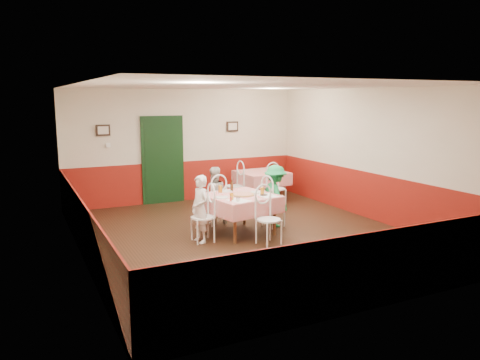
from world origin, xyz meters
name	(u,v)px	position (x,y,z in m)	size (l,w,h in m)	color
floor	(247,235)	(0.00, 0.00, 0.00)	(7.00, 7.00, 0.00)	black
ceiling	(248,86)	(0.00, 0.00, 2.80)	(7.00, 7.00, 0.00)	white
back_wall	(185,146)	(0.00, 3.50, 1.40)	(6.00, 0.10, 2.80)	beige
front_wall	(379,199)	(0.00, -3.50, 1.40)	(6.00, 0.10, 2.80)	beige
left_wall	(78,174)	(-3.00, 0.00, 1.40)	(0.10, 7.00, 2.80)	beige
right_wall	(373,154)	(3.00, 0.00, 1.40)	(0.10, 7.00, 2.80)	beige
wainscot_back	(186,181)	(0.00, 3.48, 0.50)	(6.00, 0.03, 1.00)	maroon
wainscot_front	(375,270)	(0.00, -3.48, 0.50)	(6.00, 0.03, 1.00)	maroon
wainscot_left	(82,229)	(-2.98, 0.00, 0.50)	(0.03, 7.00, 1.00)	maroon
wainscot_right	(370,196)	(2.98, 0.00, 0.50)	(0.03, 7.00, 1.00)	maroon
door	(163,161)	(-0.60, 3.45, 1.05)	(0.96, 0.06, 2.10)	black
picture_left	(103,130)	(-2.00, 3.45, 1.85)	(0.32, 0.03, 0.26)	black
picture_right	(232,126)	(1.30, 3.45, 1.85)	(0.32, 0.03, 0.26)	black
thermostat	(108,145)	(-1.90, 3.45, 1.50)	(0.10, 0.03, 0.10)	white
main_table	(240,215)	(-0.06, 0.19, 0.38)	(1.22, 1.22, 0.77)	red
second_table	(261,187)	(1.67, 2.52, 0.38)	(1.12, 1.12, 0.77)	red
chair_left	(203,217)	(-0.90, 0.02, 0.45)	(0.42, 0.42, 0.90)	white
chair_right	(273,205)	(0.77, 0.35, 0.45)	(0.42, 0.42, 0.90)	white
chair_far	(215,203)	(-0.23, 1.02, 0.45)	(0.42, 0.42, 0.90)	white
chair_near	(269,220)	(0.10, -0.65, 0.45)	(0.42, 0.42, 0.90)	white
chair_second_a	(235,186)	(0.92, 2.52, 0.45)	(0.42, 0.42, 0.90)	white
chair_second_b	(276,189)	(1.67, 1.77, 0.45)	(0.42, 0.42, 0.90)	white
pizza	(243,194)	(-0.03, 0.15, 0.77)	(0.43, 0.43, 0.03)	#B74723
plate_left	(222,197)	(-0.48, 0.10, 0.77)	(0.25, 0.25, 0.01)	white
plate_right	(257,192)	(0.33, 0.24, 0.77)	(0.25, 0.25, 0.01)	white
plate_far	(226,191)	(-0.16, 0.61, 0.77)	(0.25, 0.25, 0.01)	white
glass_a	(232,196)	(-0.39, -0.14, 0.82)	(0.07, 0.07, 0.13)	#BF7219
glass_b	(262,191)	(0.36, 0.06, 0.83)	(0.07, 0.07, 0.14)	#BF7219
glass_c	(220,189)	(-0.30, 0.57, 0.83)	(0.08, 0.08, 0.14)	#BF7219
beer_bottle	(232,186)	(-0.04, 0.60, 0.86)	(0.06, 0.06, 0.21)	#381C0A
shaker_a	(237,199)	(-0.36, -0.31, 0.81)	(0.04, 0.04, 0.09)	silver
shaker_b	(239,199)	(-0.33, -0.34, 0.81)	(0.04, 0.04, 0.09)	silver
shaker_c	(231,199)	(-0.45, -0.24, 0.81)	(0.04, 0.04, 0.09)	#B23319
menu_left	(239,200)	(-0.30, -0.25, 0.76)	(0.30, 0.40, 0.00)	white
menu_right	(268,196)	(0.38, -0.10, 0.76)	(0.30, 0.40, 0.00)	white
wallet	(264,195)	(0.32, -0.06, 0.77)	(0.11, 0.09, 0.02)	black
diner_left	(200,209)	(-0.94, 0.01, 0.61)	(0.45, 0.29, 1.23)	gray
diner_far	(214,195)	(-0.24, 1.07, 0.60)	(0.58, 0.45, 1.20)	gray
diner_right	(275,196)	(0.82, 0.36, 0.63)	(0.81, 0.47, 1.26)	gray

